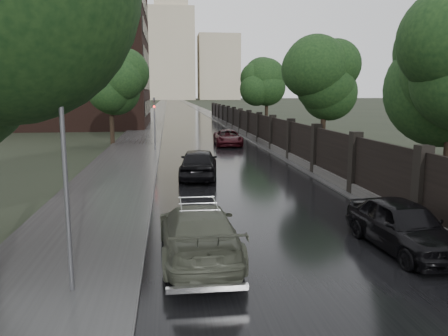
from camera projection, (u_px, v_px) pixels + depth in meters
ground at (341, 315)px, 8.55m from camera, size 800.00×800.00×0.00m
road at (175, 103)px, 194.33m from camera, size 8.00×420.00×0.02m
sidewalk_left at (162, 103)px, 193.57m from camera, size 4.00×420.00×0.16m
verge_right at (188, 103)px, 195.00m from camera, size 3.00×420.00×0.08m
fence_right at (255, 129)px, 40.25m from camera, size 0.45×75.72×2.70m
tree_left_far at (110, 82)px, 36.00m from camera, size 4.25×4.25×7.39m
tree_right_b at (325, 84)px, 30.16m from camera, size 4.08×4.08×7.01m
tree_right_c at (267, 87)px, 47.76m from camera, size 4.08×4.08×7.01m
lamp_post at (65, 174)px, 8.89m from camera, size 0.25×0.12×5.11m
traffic_light at (154, 120)px, 32.05m from camera, size 0.16×0.32×4.00m
brick_building at (50, 48)px, 55.47m from camera, size 24.00×18.00×20.00m
stalinist_tower at (172, 42)px, 295.41m from camera, size 92.00×30.00×159.00m
volga_sedan at (198, 231)px, 11.47m from camera, size 2.12×4.94×1.42m
hatchback_left at (199, 163)px, 22.24m from camera, size 2.35×4.79×1.57m
car_right_near at (403, 225)px, 12.00m from camera, size 1.95×4.27×1.42m
car_right_far at (228, 138)px, 36.28m from camera, size 2.31×4.78×1.31m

